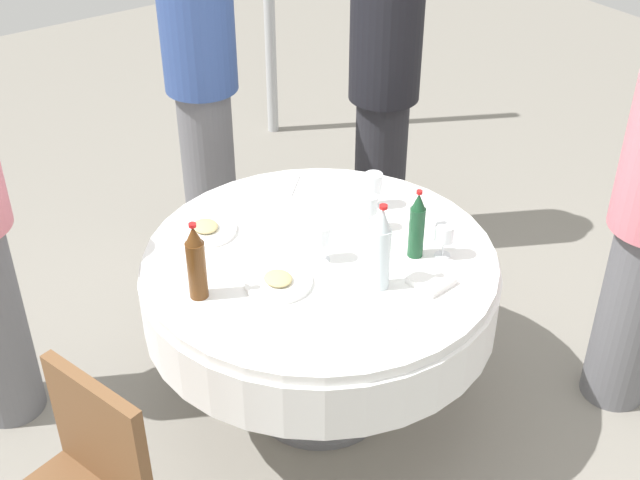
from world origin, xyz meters
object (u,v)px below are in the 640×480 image
object	(u,v)px
wine_glass_north	(373,184)
wine_glass_far	(444,234)
bottle_brown_east	(196,263)
wine_glass_left	(322,236)
person_east	(384,93)
dining_table	(320,287)
bottle_dark_green_mid	(417,226)
person_mid	(203,96)
bottle_clear_south	(381,249)
plate_inner	(206,229)
plate_west	(278,282)
wine_glass_right	(370,207)

from	to	relation	value
wine_glass_north	wine_glass_far	bearing A→B (deg)	179.26
bottle_brown_east	wine_glass_north	size ratio (longest dim) A/B	2.02
wine_glass_left	person_east	size ratio (longest dim) A/B	0.09
dining_table	bottle_dark_green_mid	xyz separation A→B (m)	(-0.20, -0.29, 0.28)
bottle_brown_east	person_mid	xyz separation A→B (m)	(1.18, -0.67, -0.00)
bottle_dark_green_mid	wine_glass_left	xyz separation A→B (m)	(0.17, 0.30, -0.03)
bottle_clear_south	bottle_brown_east	world-z (taller)	bottle_clear_south
person_mid	bottle_brown_east	bearing A→B (deg)	-110.79
bottle_clear_south	person_mid	world-z (taller)	person_mid
plate_inner	wine_glass_left	bearing A→B (deg)	-147.58
plate_west	plate_inner	bearing A→B (deg)	6.12
dining_table	plate_west	world-z (taller)	plate_west
wine_glass_left	wine_glass_far	xyz separation A→B (m)	(-0.23, -0.38, -0.01)
wine_glass_right	bottle_clear_south	bearing A→B (deg)	148.07
wine_glass_right	person_east	xyz separation A→B (m)	(0.77, -0.69, 0.01)
bottle_dark_green_mid	dining_table	bearing A→B (deg)	54.89
wine_glass_left	plate_west	distance (m)	0.23
bottle_clear_south	plate_inner	size ratio (longest dim) A/B	1.39
wine_glass_left	wine_glass_far	world-z (taller)	wine_glass_left
wine_glass_left	wine_glass_right	xyz separation A→B (m)	(0.06, -0.27, -0.00)
plate_inner	plate_west	size ratio (longest dim) A/B	1.00
bottle_clear_south	plate_west	bearing A→B (deg)	53.55
bottle_dark_green_mid	wine_glass_left	world-z (taller)	bottle_dark_green_mid
bottle_brown_east	bottle_clear_south	bearing A→B (deg)	-119.95
dining_table	wine_glass_left	distance (m)	0.25
person_mid	wine_glass_north	bearing A→B (deg)	-71.42
bottle_brown_east	person_east	world-z (taller)	person_east
dining_table	bottle_dark_green_mid	size ratio (longest dim) A/B	4.87
bottle_clear_south	wine_glass_right	size ratio (longest dim) A/B	2.27
dining_table	bottle_clear_south	bearing A→B (deg)	-167.31
bottle_dark_green_mid	plate_west	world-z (taller)	bottle_dark_green_mid
bottle_brown_east	wine_glass_left	xyz separation A→B (m)	(-0.07, -0.47, -0.04)
plate_west	bottle_dark_green_mid	bearing A→B (deg)	-105.03
wine_glass_right	wine_glass_far	bearing A→B (deg)	-159.76
wine_glass_right	person_mid	distance (m)	1.19
wine_glass_north	plate_west	xyz separation A→B (m)	(-0.22, 0.59, -0.09)
plate_inner	person_mid	world-z (taller)	person_mid
wine_glass_right	bottle_dark_green_mid	bearing A→B (deg)	-172.58
bottle_dark_green_mid	wine_glass_north	distance (m)	0.37
wine_glass_far	person_mid	xyz separation A→B (m)	(1.48, 0.18, 0.04)
wine_glass_far	plate_west	xyz separation A→B (m)	(0.20, 0.59, -0.08)
person_east	wine_glass_right	bearing A→B (deg)	-82.24
dining_table	person_mid	distance (m)	1.27
wine_glass_north	person_east	xyz separation A→B (m)	(0.65, -0.57, 0.01)
dining_table	bottle_dark_green_mid	world-z (taller)	bottle_dark_green_mid
bottle_clear_south	wine_glass_right	distance (m)	0.37
plate_inner	person_mid	bearing A→B (deg)	-28.42
wine_glass_north	wine_glass_far	xyz separation A→B (m)	(-0.42, 0.01, -0.01)
wine_glass_north	plate_west	size ratio (longest dim) A/B	0.61
bottle_brown_east	wine_glass_right	distance (m)	0.74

